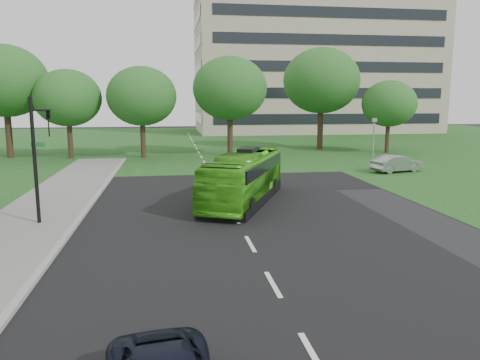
{
  "coord_description": "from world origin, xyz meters",
  "views": [
    {
      "loc": [
        -2.92,
        -18.89,
        5.43
      ],
      "look_at": [
        0.38,
        3.18,
        1.6
      ],
      "focal_mm": 35.0,
      "sensor_mm": 36.0,
      "label": 1
    }
  ],
  "objects_px": {
    "traffic_light": "(38,151)",
    "camera_pole": "(374,136)",
    "tree_park_b": "(142,96)",
    "sedan": "(397,163)",
    "tree_park_c": "(230,88)",
    "bus": "(244,178)",
    "tree_park_a": "(68,98)",
    "tree_park_e": "(389,104)",
    "office_building": "(313,59)",
    "tree_park_d": "(322,81)",
    "tree_park_f": "(4,81)"
  },
  "relations": [
    {
      "from": "traffic_light",
      "to": "camera_pole",
      "type": "distance_m",
      "value": 26.51
    },
    {
      "from": "tree_park_b",
      "to": "sedan",
      "type": "bearing_deg",
      "value": -32.15
    },
    {
      "from": "tree_park_c",
      "to": "bus",
      "type": "relative_size",
      "value": 1.01
    },
    {
      "from": "tree_park_a",
      "to": "tree_park_e",
      "type": "xyz_separation_m",
      "value": [
        31.66,
        -0.08,
        -0.56
      ]
    },
    {
      "from": "traffic_light",
      "to": "tree_park_e",
      "type": "bearing_deg",
      "value": 24.47
    },
    {
      "from": "sedan",
      "to": "tree_park_b",
      "type": "bearing_deg",
      "value": 42.01
    },
    {
      "from": "office_building",
      "to": "tree_park_c",
      "type": "distance_m",
      "value": 40.12
    },
    {
      "from": "bus",
      "to": "sedan",
      "type": "xyz_separation_m",
      "value": [
        13.14,
        8.77,
        -0.66
      ]
    },
    {
      "from": "tree_park_b",
      "to": "bus",
      "type": "relative_size",
      "value": 0.9
    },
    {
      "from": "bus",
      "to": "camera_pole",
      "type": "distance_m",
      "value": 17.03
    },
    {
      "from": "office_building",
      "to": "tree_park_c",
      "type": "xyz_separation_m",
      "value": [
        -19.0,
        -34.83,
        -5.97
      ]
    },
    {
      "from": "tree_park_d",
      "to": "bus",
      "type": "height_order",
      "value": "tree_park_d"
    },
    {
      "from": "traffic_light",
      "to": "camera_pole",
      "type": "height_order",
      "value": "traffic_light"
    },
    {
      "from": "office_building",
      "to": "tree_park_f",
      "type": "bearing_deg",
      "value": -139.84
    },
    {
      "from": "tree_park_d",
      "to": "office_building",
      "type": "bearing_deg",
      "value": 74.72
    },
    {
      "from": "bus",
      "to": "camera_pole",
      "type": "bearing_deg",
      "value": 66.68
    },
    {
      "from": "tree_park_b",
      "to": "tree_park_d",
      "type": "bearing_deg",
      "value": 14.22
    },
    {
      "from": "tree_park_d",
      "to": "camera_pole",
      "type": "relative_size",
      "value": 2.78
    },
    {
      "from": "tree_park_e",
      "to": "bus",
      "type": "relative_size",
      "value": 0.78
    },
    {
      "from": "office_building",
      "to": "tree_park_a",
      "type": "height_order",
      "value": "office_building"
    },
    {
      "from": "tree_park_f",
      "to": "sedan",
      "type": "relative_size",
      "value": 2.61
    },
    {
      "from": "tree_park_b",
      "to": "tree_park_e",
      "type": "distance_m",
      "value": 24.9
    },
    {
      "from": "office_building",
      "to": "tree_park_f",
      "type": "relative_size",
      "value": 3.81
    },
    {
      "from": "traffic_light",
      "to": "tree_park_f",
      "type": "bearing_deg",
      "value": 92.73
    },
    {
      "from": "tree_park_f",
      "to": "camera_pole",
      "type": "distance_m",
      "value": 33.68
    },
    {
      "from": "tree_park_a",
      "to": "traffic_light",
      "type": "distance_m",
      "value": 25.36
    },
    {
      "from": "tree_park_d",
      "to": "bus",
      "type": "bearing_deg",
      "value": -116.05
    },
    {
      "from": "sedan",
      "to": "tree_park_e",
      "type": "bearing_deg",
      "value": -38.61
    },
    {
      "from": "tree_park_b",
      "to": "bus",
      "type": "bearing_deg",
      "value": -73.07
    },
    {
      "from": "office_building",
      "to": "tree_park_a",
      "type": "distance_m",
      "value": 49.41
    },
    {
      "from": "traffic_light",
      "to": "camera_pole",
      "type": "relative_size",
      "value": 1.4
    },
    {
      "from": "tree_park_a",
      "to": "bus",
      "type": "relative_size",
      "value": 0.87
    },
    {
      "from": "tree_park_d",
      "to": "tree_park_f",
      "type": "relative_size",
      "value": 1.05
    },
    {
      "from": "tree_park_c",
      "to": "camera_pole",
      "type": "height_order",
      "value": "tree_park_c"
    },
    {
      "from": "office_building",
      "to": "sedan",
      "type": "relative_size",
      "value": 9.95
    },
    {
      "from": "tree_park_f",
      "to": "traffic_light",
      "type": "distance_m",
      "value": 28.16
    },
    {
      "from": "tree_park_b",
      "to": "camera_pole",
      "type": "relative_size",
      "value": 2.15
    },
    {
      "from": "office_building",
      "to": "tree_park_c",
      "type": "relative_size",
      "value": 4.17
    },
    {
      "from": "tree_park_e",
      "to": "tree_park_c",
      "type": "bearing_deg",
      "value": 179.2
    },
    {
      "from": "sedan",
      "to": "tree_park_d",
      "type": "bearing_deg",
      "value": -14.22
    },
    {
      "from": "sedan",
      "to": "traffic_light",
      "type": "xyz_separation_m",
      "value": [
        -22.57,
        -12.18,
        2.6
      ]
    },
    {
      "from": "office_building",
      "to": "tree_park_e",
      "type": "bearing_deg",
      "value": -94.16
    },
    {
      "from": "bus",
      "to": "camera_pole",
      "type": "height_order",
      "value": "camera_pole"
    },
    {
      "from": "tree_park_b",
      "to": "tree_park_c",
      "type": "xyz_separation_m",
      "value": [
        8.44,
        0.66,
        0.76
      ]
    },
    {
      "from": "tree_park_b",
      "to": "tree_park_d",
      "type": "distance_m",
      "value": 19.74
    },
    {
      "from": "traffic_light",
      "to": "tree_park_c",
      "type": "bearing_deg",
      "value": 48.21
    },
    {
      "from": "tree_park_b",
      "to": "tree_park_f",
      "type": "xyz_separation_m",
      "value": [
        -12.55,
        1.74,
        1.39
      ]
    },
    {
      "from": "traffic_light",
      "to": "sedan",
      "type": "bearing_deg",
      "value": 11.09
    },
    {
      "from": "tree_park_c",
      "to": "tree_park_b",
      "type": "bearing_deg",
      "value": -175.55
    },
    {
      "from": "tree_park_a",
      "to": "tree_park_e",
      "type": "bearing_deg",
      "value": -0.14
    }
  ]
}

